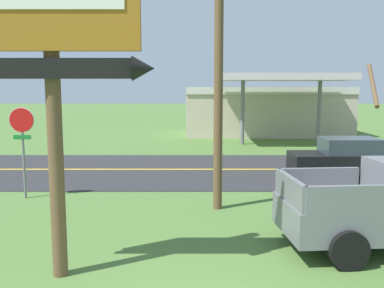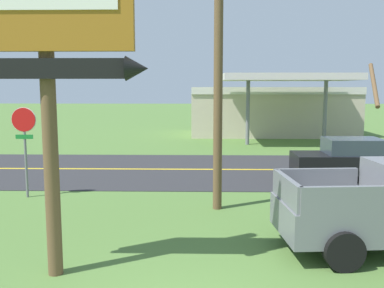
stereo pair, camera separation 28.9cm
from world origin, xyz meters
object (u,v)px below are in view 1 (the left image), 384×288
Objects in this scene: motel_sign at (52,31)px; stop_sign at (23,136)px; gas_station at (266,109)px; car_black_near_lane at (347,159)px; utility_pole at (219,44)px.

stop_sign is (-2.97, 5.89, -2.54)m from motel_sign.
gas_station is at bearing 59.83° from stop_sign.
gas_station reaches higher than car_black_near_lane.
gas_station is 16.12m from car_black_near_lane.
motel_sign is at bearing -124.37° from utility_pole.
stop_sign is at bearing -166.05° from car_black_near_lane.
stop_sign is 0.25× the size of gas_station.
car_black_near_lane is at bearing 37.53° from utility_pole.
gas_station is (11.00, 18.92, -0.08)m from stop_sign.
car_black_near_lane is (0.43, -16.08, -1.11)m from gas_station.
motel_sign is 5.70m from utility_pole.
motel_sign is at bearing -107.94° from gas_station.
utility_pole is (6.18, -1.19, 2.77)m from stop_sign.
car_black_near_lane is at bearing -88.47° from gas_station.
car_black_near_lane is at bearing 13.95° from stop_sign.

